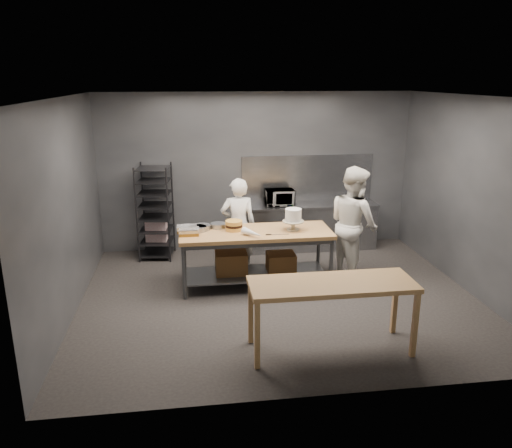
{
  "coord_description": "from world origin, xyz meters",
  "views": [
    {
      "loc": [
        -1.31,
        -6.93,
        3.26
      ],
      "look_at": [
        -0.29,
        0.47,
        1.05
      ],
      "focal_mm": 35.0,
      "sensor_mm": 36.0,
      "label": 1
    }
  ],
  "objects_px": {
    "work_table": "(254,251)",
    "near_counter": "(332,289)",
    "layer_cake": "(234,225)",
    "chef_behind": "(238,225)",
    "microwave": "(279,197)",
    "chef_right": "(353,224)",
    "frosted_cake_stand": "(293,217)",
    "speed_rack": "(155,213)"
  },
  "relations": [
    {
      "from": "work_table",
      "to": "near_counter",
      "type": "xyz_separation_m",
      "value": [
        0.66,
        -2.12,
        0.24
      ]
    },
    {
      "from": "near_counter",
      "to": "layer_cake",
      "type": "distance_m",
      "value": 2.4
    },
    {
      "from": "chef_behind",
      "to": "layer_cake",
      "type": "bearing_deg",
      "value": 79.66
    },
    {
      "from": "work_table",
      "to": "microwave",
      "type": "relative_size",
      "value": 4.43
    },
    {
      "from": "work_table",
      "to": "microwave",
      "type": "height_order",
      "value": "microwave"
    },
    {
      "from": "near_counter",
      "to": "microwave",
      "type": "relative_size",
      "value": 3.69
    },
    {
      "from": "chef_behind",
      "to": "chef_right",
      "type": "relative_size",
      "value": 0.87
    },
    {
      "from": "microwave",
      "to": "work_table",
      "type": "bearing_deg",
      "value": -113.22
    },
    {
      "from": "near_counter",
      "to": "layer_cake",
      "type": "relative_size",
      "value": 7.42
    },
    {
      "from": "frosted_cake_stand",
      "to": "chef_behind",
      "type": "bearing_deg",
      "value": 138.46
    },
    {
      "from": "speed_rack",
      "to": "layer_cake",
      "type": "height_order",
      "value": "speed_rack"
    },
    {
      "from": "chef_right",
      "to": "frosted_cake_stand",
      "type": "height_order",
      "value": "chef_right"
    },
    {
      "from": "chef_behind",
      "to": "layer_cake",
      "type": "distance_m",
      "value": 0.62
    },
    {
      "from": "chef_behind",
      "to": "layer_cake",
      "type": "relative_size",
      "value": 6.1
    },
    {
      "from": "near_counter",
      "to": "microwave",
      "type": "bearing_deg",
      "value": 89.31
    },
    {
      "from": "near_counter",
      "to": "frosted_cake_stand",
      "type": "distance_m",
      "value": 2.09
    },
    {
      "from": "near_counter",
      "to": "frosted_cake_stand",
      "type": "bearing_deg",
      "value": 91.34
    },
    {
      "from": "speed_rack",
      "to": "chef_right",
      "type": "height_order",
      "value": "chef_right"
    },
    {
      "from": "speed_rack",
      "to": "layer_cake",
      "type": "distance_m",
      "value": 2.0
    },
    {
      "from": "work_table",
      "to": "layer_cake",
      "type": "distance_m",
      "value": 0.54
    },
    {
      "from": "work_table",
      "to": "speed_rack",
      "type": "relative_size",
      "value": 1.37
    },
    {
      "from": "work_table",
      "to": "layer_cake",
      "type": "relative_size",
      "value": 8.9
    },
    {
      "from": "microwave",
      "to": "layer_cake",
      "type": "height_order",
      "value": "microwave"
    },
    {
      "from": "speed_rack",
      "to": "frosted_cake_stand",
      "type": "height_order",
      "value": "speed_rack"
    },
    {
      "from": "chef_behind",
      "to": "chef_right",
      "type": "height_order",
      "value": "chef_right"
    },
    {
      "from": "near_counter",
      "to": "layer_cake",
      "type": "height_order",
      "value": "layer_cake"
    },
    {
      "from": "near_counter",
      "to": "microwave",
      "type": "xyz_separation_m",
      "value": [
        0.05,
        3.77,
        0.24
      ]
    },
    {
      "from": "work_table",
      "to": "chef_behind",
      "type": "bearing_deg",
      "value": 106.21
    },
    {
      "from": "work_table",
      "to": "speed_rack",
      "type": "height_order",
      "value": "speed_rack"
    },
    {
      "from": "work_table",
      "to": "speed_rack",
      "type": "distance_m",
      "value": 2.28
    },
    {
      "from": "work_table",
      "to": "microwave",
      "type": "distance_m",
      "value": 1.85
    },
    {
      "from": "frosted_cake_stand",
      "to": "chef_right",
      "type": "bearing_deg",
      "value": 7.59
    },
    {
      "from": "chef_behind",
      "to": "microwave",
      "type": "xyz_separation_m",
      "value": [
        0.9,
        0.99,
        0.23
      ]
    },
    {
      "from": "microwave",
      "to": "layer_cake",
      "type": "bearing_deg",
      "value": -122.96
    },
    {
      "from": "work_table",
      "to": "chef_right",
      "type": "height_order",
      "value": "chef_right"
    },
    {
      "from": "frosted_cake_stand",
      "to": "layer_cake",
      "type": "distance_m",
      "value": 0.95
    },
    {
      "from": "layer_cake",
      "to": "frosted_cake_stand",
      "type": "bearing_deg",
      "value": -7.83
    },
    {
      "from": "chef_right",
      "to": "microwave",
      "type": "height_order",
      "value": "chef_right"
    },
    {
      "from": "chef_behind",
      "to": "microwave",
      "type": "relative_size",
      "value": 3.04
    },
    {
      "from": "near_counter",
      "to": "chef_behind",
      "type": "xyz_separation_m",
      "value": [
        -0.85,
        2.77,
        0.01
      ]
    },
    {
      "from": "near_counter",
      "to": "layer_cake",
      "type": "xyz_separation_m",
      "value": [
        -0.98,
        2.19,
        0.19
      ]
    },
    {
      "from": "near_counter",
      "to": "chef_right",
      "type": "distance_m",
      "value": 2.42
    }
  ]
}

